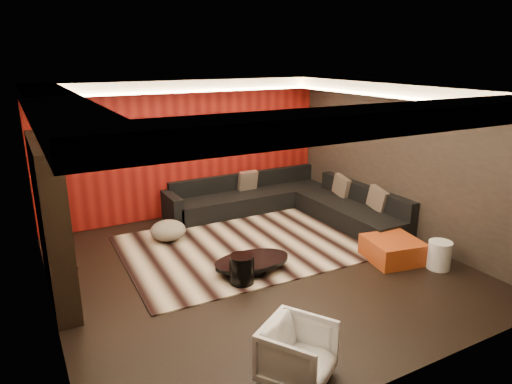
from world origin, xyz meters
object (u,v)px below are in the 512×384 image
sectional_sofa (287,203)px  armchair (298,353)px  drum_stool (242,269)px  orange_ottoman (393,250)px  coffee_table (252,265)px  white_side_table (439,255)px

sectional_sofa → armchair: bearing=-121.2°
drum_stool → armchair: (-0.44, -2.12, 0.08)m
orange_ottoman → armchair: armchair is taller
coffee_table → sectional_sofa: sectional_sofa is taller
drum_stool → white_side_table: (2.97, -1.04, -0.01)m
coffee_table → orange_ottoman: orange_ottoman is taller
coffee_table → white_side_table: 2.96m
armchair → coffee_table: bearing=40.4°
coffee_table → sectional_sofa: size_ratio=0.33×
orange_ottoman → sectional_sofa: size_ratio=0.22×
drum_stool → sectional_sofa: bearing=45.5°
white_side_table → armchair: size_ratio=0.65×
white_side_table → sectional_sofa: (-0.77, 3.28, 0.04)m
orange_ottoman → white_side_table: bearing=-54.1°
white_side_table → armchair: bearing=-162.3°
orange_ottoman → armchair: 3.42m
coffee_table → sectional_sofa: 2.76m
white_side_table → orange_ottoman: bearing=125.9°
orange_ottoman → armchair: (-2.99, -1.67, 0.14)m
white_side_table → sectional_sofa: size_ratio=0.12×
white_side_table → orange_ottoman: size_ratio=0.55×
armchair → sectional_sofa: sectional_sofa is taller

